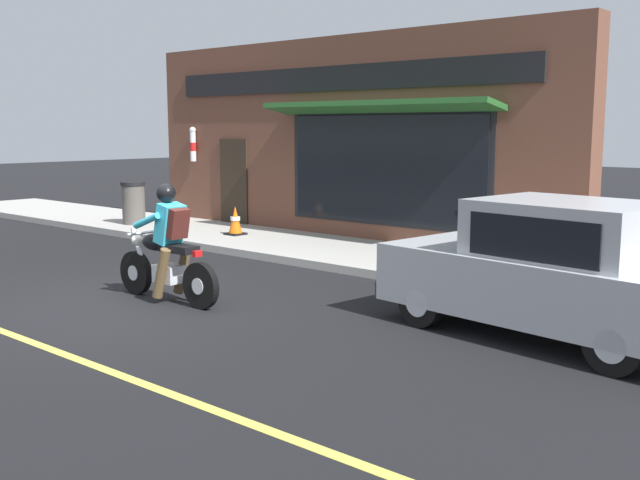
# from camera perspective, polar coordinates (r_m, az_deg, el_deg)

# --- Properties ---
(ground_plane) EXTENTS (80.00, 80.00, 0.00)m
(ground_plane) POSITION_cam_1_polar(r_m,az_deg,el_deg) (10.43, -14.08, -4.79)
(ground_plane) COLOR black
(sidewalk_curb) EXTENTS (2.60, 22.00, 0.14)m
(sidewalk_curb) POSITION_cam_1_polar(r_m,az_deg,el_deg) (15.68, -5.96, 0.12)
(sidewalk_curb) COLOR #ADAAA3
(sidewalk_curb) RESTS_ON ground
(storefront_building) EXTENTS (1.25, 10.83, 4.20)m
(storefront_building) POSITION_cam_1_polar(r_m,az_deg,el_deg) (15.68, 1.56, 7.63)
(storefront_building) COLOR brown
(storefront_building) RESTS_ON ground
(motorcycle_with_rider) EXTENTS (0.56, 2.02, 1.62)m
(motorcycle_with_rider) POSITION_cam_1_polar(r_m,az_deg,el_deg) (10.39, -11.57, -0.95)
(motorcycle_with_rider) COLOR black
(motorcycle_with_rider) RESTS_ON ground
(car_hatchback) EXTENTS (2.06, 3.94, 1.57)m
(car_hatchback) POSITION_cam_1_polar(r_m,az_deg,el_deg) (8.80, 17.17, -2.27)
(car_hatchback) COLOR black
(car_hatchback) RESTS_ON ground
(fire_hydrant) EXTENTS (0.36, 0.24, 0.88)m
(fire_hydrant) POSITION_cam_1_polar(r_m,az_deg,el_deg) (12.00, 15.18, -0.32)
(fire_hydrant) COLOR red
(fire_hydrant) RESTS_ON sidewalk_curb
(traffic_cone) EXTENTS (0.36, 0.36, 0.60)m
(traffic_cone) POSITION_cam_1_polar(r_m,az_deg,el_deg) (15.72, -6.47, 1.46)
(traffic_cone) COLOR black
(traffic_cone) RESTS_ON sidewalk_curb
(trash_bin) EXTENTS (0.56, 0.56, 0.98)m
(trash_bin) POSITION_cam_1_polar(r_m,az_deg,el_deg) (17.90, -14.02, 2.78)
(trash_bin) COLOR #514C47
(trash_bin) RESTS_ON sidewalk_curb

